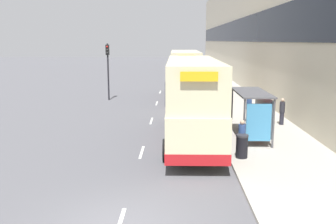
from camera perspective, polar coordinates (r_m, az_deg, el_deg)
The scene contains 18 objects.
pavement at distance 48.91m, azimuth 6.95°, elevation 4.67°, with size 5.00×93.00×0.14m.
terrace_facade at distance 49.24m, azimuth 11.88°, elevation 12.81°, with size 3.10×93.00×14.31m.
lane_mark_0 at distance 11.46m, azimuth -7.35°, elevation -16.52°, with size 0.12×2.00×0.01m.
lane_mark_1 at distance 18.02m, azimuth -4.02°, elevation -6.13°, with size 0.12×2.00×0.01m.
lane_mark_2 at distance 24.88m, azimuth -2.55°, elevation -1.36°, with size 0.12×2.00×0.01m.
lane_mark_3 at distance 31.84m, azimuth -1.73°, elevation 1.34°, with size 0.12×2.00×0.01m.
lane_mark_4 at distance 38.86m, azimuth -1.20°, elevation 3.07°, with size 0.12×2.00×0.01m.
bus_shelter at distance 19.95m, azimuth 13.21°, elevation 0.79°, with size 1.60×4.20×2.48m.
double_decker_bus_near at distance 19.50m, azimuth 3.71°, elevation 2.05°, with size 2.85×10.95×4.30m.
double_decker_bus_ahead at distance 34.54m, azimuth 2.60°, elevation 5.89°, with size 2.85×10.55×4.30m.
car_0 at distance 54.39m, azimuth 1.49°, elevation 6.24°, with size 2.02×3.83×1.85m.
pedestrian_at_shelter at distance 24.25m, azimuth 12.23°, elevation 0.54°, with size 0.34×0.34×1.73m.
pedestrian_1 at distance 23.94m, azimuth 8.51°, elevation 0.37°, with size 0.32×0.32×1.60m.
pedestrian_2 at distance 24.04m, azimuth 16.99°, elevation 0.11°, with size 0.33×0.33×1.64m.
pedestrian_3 at distance 17.18m, azimuth 11.17°, elevation -3.81°, with size 0.32×0.32×1.63m.
pedestrian_4 at distance 25.41m, azimuth 14.68°, elevation 0.93°, with size 0.35×0.35×1.76m.
litter_bin at distance 16.91m, azimuth 11.19°, elevation -5.11°, with size 0.55×0.55×1.05m.
traffic_light_far_kerb at distance 33.72m, azimuth -9.16°, elevation 7.48°, with size 0.30×0.32×5.01m.
Camera 1 is at (1.62, -9.89, 5.25)m, focal length 40.00 mm.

